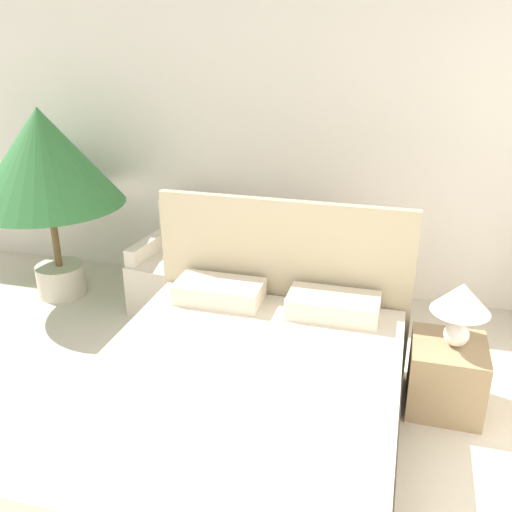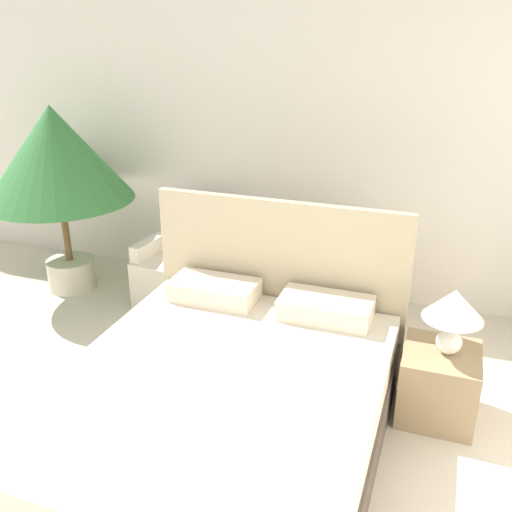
# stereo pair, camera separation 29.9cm
# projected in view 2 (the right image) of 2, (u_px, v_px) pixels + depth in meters

# --- Properties ---
(wall_back) EXTENTS (10.00, 0.06, 2.90)m
(wall_back) POSITION_uv_depth(u_px,v_px,m) (278.00, 130.00, 4.94)
(wall_back) COLOR silver
(wall_back) RESTS_ON ground_plane
(bed) EXTENTS (1.79, 2.20, 1.22)m
(bed) POSITION_uv_depth(u_px,v_px,m) (225.00, 404.00, 3.27)
(bed) COLOR #4C4238
(bed) RESTS_ON ground_plane
(armchair_near_window_left) EXTENTS (0.73, 0.74, 0.85)m
(armchair_near_window_left) POSITION_uv_depth(u_px,v_px,m) (185.00, 273.00, 5.01)
(armchair_near_window_left) COLOR beige
(armchair_near_window_left) RESTS_ON ground_plane
(armchair_near_window_right) EXTENTS (0.68, 0.70, 0.85)m
(armchair_near_window_right) POSITION_uv_depth(u_px,v_px,m) (293.00, 290.00, 4.70)
(armchair_near_window_right) COLOR beige
(armchair_near_window_right) RESTS_ON ground_plane
(potted_palm) EXTENTS (1.29, 1.29, 1.68)m
(potted_palm) POSITION_uv_depth(u_px,v_px,m) (56.00, 158.00, 4.89)
(potted_palm) COLOR beige
(potted_palm) RESTS_ON ground_plane
(nightstand) EXTENTS (0.46, 0.49, 0.46)m
(nightstand) POSITION_uv_depth(u_px,v_px,m) (438.00, 383.00, 3.56)
(nightstand) COLOR #937A56
(nightstand) RESTS_ON ground_plane
(table_lamp) EXTENTS (0.36, 0.36, 0.42)m
(table_lamp) POSITION_uv_depth(u_px,v_px,m) (454.00, 310.00, 3.36)
(table_lamp) COLOR white
(table_lamp) RESTS_ON nightstand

